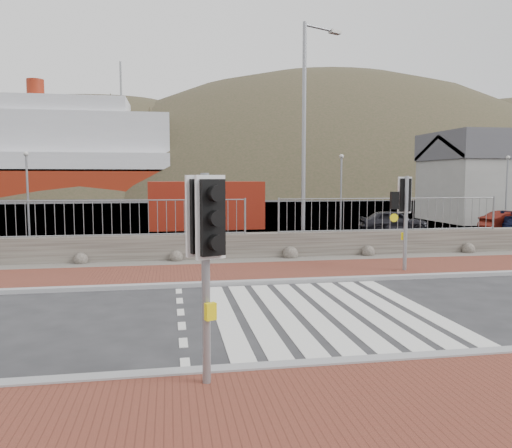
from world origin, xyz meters
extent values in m
plane|color=#28282B|center=(0.00, 0.00, 0.00)|extent=(220.00, 220.00, 0.00)
cube|color=brown|center=(0.00, -5.00, 0.04)|extent=(40.00, 4.00, 0.08)
cube|color=brown|center=(0.00, 4.50, 0.04)|extent=(40.00, 3.00, 0.08)
cube|color=gray|center=(0.00, -3.00, 0.05)|extent=(40.00, 0.25, 0.12)
cube|color=gray|center=(0.00, 3.00, 0.05)|extent=(40.00, 0.25, 0.12)
cube|color=silver|center=(-2.10, 0.00, 0.01)|extent=(0.42, 5.60, 0.01)
cube|color=silver|center=(-1.50, 0.00, 0.01)|extent=(0.42, 5.60, 0.01)
cube|color=silver|center=(-0.90, 0.00, 0.01)|extent=(0.42, 5.60, 0.01)
cube|color=silver|center=(-0.30, 0.00, 0.01)|extent=(0.42, 5.60, 0.01)
cube|color=silver|center=(0.30, 0.00, 0.01)|extent=(0.42, 5.60, 0.01)
cube|color=silver|center=(0.90, 0.00, 0.01)|extent=(0.42, 5.60, 0.01)
cube|color=silver|center=(1.50, 0.00, 0.01)|extent=(0.42, 5.60, 0.01)
cube|color=silver|center=(2.10, 0.00, 0.01)|extent=(0.42, 5.60, 0.01)
cube|color=#59544C|center=(0.00, 6.50, 0.03)|extent=(40.00, 1.50, 0.06)
cube|color=#4C463E|center=(0.00, 7.30, 0.45)|extent=(40.00, 0.60, 0.90)
cylinder|color=gray|center=(-4.80, 7.15, 2.10)|extent=(8.40, 0.04, 0.04)
cylinder|color=gray|center=(-0.60, 7.15, 1.50)|extent=(0.07, 0.07, 1.20)
cylinder|color=gray|center=(4.80, 7.15, 2.10)|extent=(8.40, 0.04, 0.04)
cylinder|color=gray|center=(0.60, 7.15, 1.50)|extent=(0.07, 0.07, 1.20)
cylinder|color=gray|center=(9.00, 7.15, 1.50)|extent=(0.07, 0.07, 1.20)
cube|color=#4C4C4F|center=(0.00, 27.90, 0.00)|extent=(120.00, 40.00, 0.50)
cube|color=#3F4C54|center=(0.00, 62.90, 0.00)|extent=(220.00, 50.00, 0.05)
cube|color=silver|center=(-18.00, 67.90, 9.00)|extent=(30.00, 12.00, 6.00)
cube|color=silver|center=(-18.00, 67.90, 13.00)|extent=(18.00, 10.00, 2.50)
cylinder|color=maroon|center=(-22.00, 67.90, 15.50)|extent=(2.40, 2.40, 3.00)
cylinder|color=gray|center=(-10.00, 67.90, 17.00)|extent=(0.30, 0.30, 6.00)
ellipsoid|color=#30341F|center=(-15.00, 87.90, -20.00)|extent=(106.40, 68.40, 76.00)
ellipsoid|color=#30341F|center=(30.00, 87.90, -26.00)|extent=(140.00, 90.00, 100.00)
cylinder|color=gray|center=(-2.74, -3.42, 1.46)|extent=(0.11, 0.11, 2.91)
cube|color=yellow|center=(-2.74, -3.42, 1.09)|extent=(0.17, 0.13, 0.23)
cube|color=black|center=(-2.74, -3.42, 2.34)|extent=(0.48, 0.39, 1.09)
sphere|color=#0CE53F|center=(-2.74, -3.42, 2.03)|extent=(0.16, 0.16, 0.16)
cylinder|color=gray|center=(3.77, 3.87, 1.45)|extent=(0.11, 0.11, 2.91)
cube|color=yellow|center=(3.77, 3.87, 1.09)|extent=(0.15, 0.10, 0.23)
cube|color=black|center=(3.77, 3.87, 2.34)|extent=(0.44, 0.28, 1.09)
sphere|color=#0CE53F|center=(3.77, 3.87, 2.03)|extent=(0.16, 0.16, 0.16)
cube|color=black|center=(3.40, 3.90, 2.18)|extent=(0.24, 0.18, 0.52)
cylinder|color=gray|center=(1.75, 8.10, 4.25)|extent=(0.15, 0.15, 8.50)
cylinder|color=gray|center=(2.43, 8.41, 8.39)|extent=(1.39, 0.71, 0.10)
cube|color=beige|center=(3.10, 8.72, 8.37)|extent=(0.53, 0.41, 0.13)
cube|color=maroon|center=(-1.18, 18.26, 1.32)|extent=(6.42, 2.85, 2.64)
imported|color=black|center=(8.29, 14.25, 0.59)|extent=(3.64, 1.88, 1.18)
camera|label=1|loc=(-3.20, -9.99, 2.85)|focal=35.00mm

